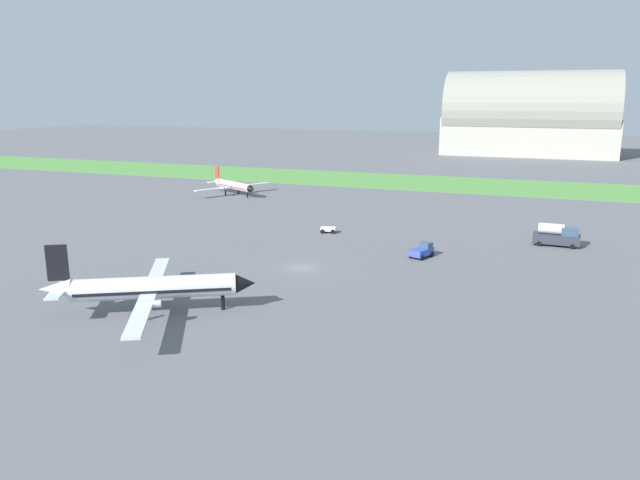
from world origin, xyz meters
TOP-DOWN VIEW (x-y plane):
  - ground_plane at (0.00, 0.00)m, footprint 600.00×600.00m
  - grass_taxiway_strip at (0.00, 82.69)m, footprint 360.00×28.00m
  - airplane_taxiing_turboprop at (-36.61, 48.93)m, footprint 15.19×17.44m
  - airplane_foreground_turboprop at (-7.93, -20.88)m, footprint 19.65×22.56m
  - baggage_cart_near_gate at (-3.68, 20.31)m, footprint 2.71×2.23m
  - pushback_tug_midfield at (13.55, 10.60)m, footprint 3.06×4.00m
  - fuel_truck_by_runway at (30.81, 23.99)m, footprint 6.59×2.85m
  - hangar_distant at (20.63, 169.66)m, footprint 60.66×28.15m

SIDE VIEW (x-z plane):
  - ground_plane at x=0.00m, z-range 0.00..0.00m
  - grass_taxiway_strip at x=0.00m, z-range 0.00..0.08m
  - baggage_cart_near_gate at x=-3.68m, z-range 0.12..1.02m
  - pushback_tug_midfield at x=13.55m, z-range -0.06..1.89m
  - fuel_truck_by_runway at x=30.81m, z-range -0.06..3.23m
  - airplane_taxiing_turboprop at x=-36.61m, z-range -0.77..4.98m
  - airplane_foreground_turboprop at x=-7.93m, z-range -1.00..6.47m
  - hangar_distant at x=20.63m, z-range -1.83..28.51m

